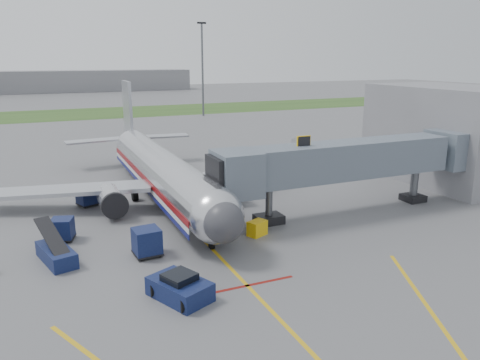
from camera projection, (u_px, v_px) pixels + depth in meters
name	position (u px, v px, depth m)	size (l,w,h in m)	color
ground	(222.00, 259.00, 30.83)	(400.00, 400.00, 0.00)	#565659
grass_strip	(83.00, 114.00, 110.56)	(300.00, 25.00, 0.01)	#2D4C1E
apron_markings	(274.00, 314.00, 24.28)	(21.52, 50.00, 0.01)	gold
airliner	(162.00, 171.00, 43.67)	(32.10, 35.67, 10.25)	silver
jet_bridge	(343.00, 162.00, 39.12)	(25.30, 4.00, 6.90)	slate
terminal	(448.00, 134.00, 50.07)	(10.00, 16.00, 10.00)	slate
light_mast_right	(202.00, 67.00, 104.24)	(2.00, 0.44, 20.40)	#595B60
distant_terminal	(32.00, 82.00, 176.53)	(120.00, 14.00, 8.00)	slate
pushback_tug	(180.00, 288.00, 25.77)	(3.39, 4.06, 1.45)	#0D173B
baggage_cart_a	(62.00, 229.00, 33.88)	(1.93, 1.93, 1.65)	#0D173B
baggage_cart_b	(147.00, 242.00, 31.22)	(1.87, 1.87, 1.89)	#0D173B
baggage_cart_c	(87.00, 196.00, 41.87)	(2.07, 2.07, 1.73)	#0D173B
belt_loader	(56.00, 253.00, 30.38)	(2.50, 4.93, 2.32)	#0D173B
ground_power_cart	(257.00, 228.00, 34.90)	(1.66, 1.43, 1.12)	yellow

